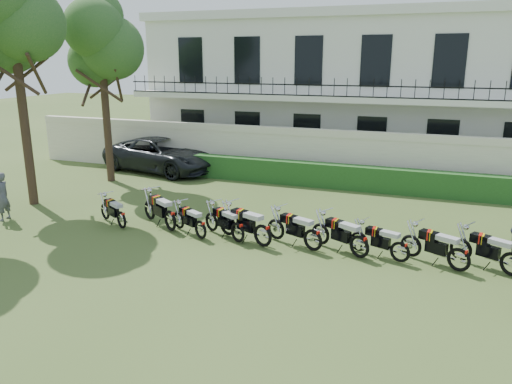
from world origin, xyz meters
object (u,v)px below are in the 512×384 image
(motorcycle_3, at_px, (238,228))
(motorcycle_8, at_px, (459,254))
(motorcycle_2, at_px, (200,225))
(suv, at_px, (162,155))
(tree_west_near, at_px, (101,41))
(motorcycle_4, at_px, (263,230))
(inspector, at_px, (2,197))
(motorcycle_1, at_px, (170,216))
(motorcycle_6, at_px, (360,241))
(motorcycle_7, at_px, (400,247))
(motorcycle_5, at_px, (313,235))
(motorcycle_0, at_px, (121,216))
(tree_west_mid, at_px, (12,14))

(motorcycle_3, bearing_deg, motorcycle_8, -61.21)
(motorcycle_2, bearing_deg, suv, 66.46)
(tree_west_near, height_order, motorcycle_4, tree_west_near)
(inspector, bearing_deg, motorcycle_1, 94.06)
(motorcycle_6, bearing_deg, motorcycle_7, -58.95)
(motorcycle_5, height_order, motorcycle_6, motorcycle_6)
(motorcycle_1, bearing_deg, motorcycle_2, -72.01)
(motorcycle_4, relative_size, motorcycle_5, 1.05)
(tree_west_near, height_order, motorcycle_2, tree_west_near)
(tree_west_near, xyz_separation_m, motorcycle_4, (8.91, -5.19, -5.37))
(motorcycle_3, height_order, motorcycle_4, motorcycle_4)
(motorcycle_0, distance_m, motorcycle_2, 2.76)
(motorcycle_8, bearing_deg, motorcycle_3, 116.30)
(motorcycle_6, bearing_deg, motorcycle_4, 120.04)
(motorcycle_7, bearing_deg, motorcycle_6, 113.76)
(motorcycle_4, relative_size, motorcycle_8, 1.10)
(motorcycle_2, relative_size, inspector, 0.98)
(suv, xyz_separation_m, inspector, (-1.10, -8.30, 0.01))
(motorcycle_7, relative_size, inspector, 1.05)
(motorcycle_8, bearing_deg, suv, 85.92)
(motorcycle_3, distance_m, inspector, 8.15)
(motorcycle_2, relative_size, motorcycle_4, 0.81)
(motorcycle_1, height_order, motorcycle_8, motorcycle_1)
(motorcycle_1, bearing_deg, motorcycle_3, -62.36)
(motorcycle_4, distance_m, inspector, 8.95)
(tree_west_mid, xyz_separation_m, motorcycle_2, (7.46, -1.22, -6.22))
(suv, bearing_deg, motorcycle_8, -108.90)
(motorcycle_6, xyz_separation_m, motorcycle_8, (2.49, -0.01, -0.01))
(motorcycle_7, bearing_deg, tree_west_near, 88.28)
(motorcycle_1, height_order, inspector, inspector)
(motorcycle_4, bearing_deg, motorcycle_6, -65.11)
(motorcycle_0, height_order, motorcycle_3, motorcycle_3)
(motorcycle_6, height_order, motorcycle_7, motorcycle_6)
(tree_west_near, relative_size, motorcycle_4, 4.02)
(motorcycle_6, relative_size, suv, 0.32)
(motorcycle_5, height_order, inspector, inspector)
(tree_west_mid, bearing_deg, inspector, -75.03)
(motorcycle_2, bearing_deg, motorcycle_5, -57.07)
(tree_west_mid, relative_size, inspector, 5.42)
(motorcycle_4, bearing_deg, tree_west_mid, 104.64)
(tree_west_mid, relative_size, suv, 1.53)
(motorcycle_1, distance_m, motorcycle_3, 2.34)
(motorcycle_3, relative_size, motorcycle_7, 1.00)
(tree_west_near, bearing_deg, motorcycle_1, -40.48)
(motorcycle_6, relative_size, motorcycle_7, 1.07)
(tree_west_near, xyz_separation_m, motorcycle_5, (10.33, -4.99, -5.39))
(tree_west_mid, distance_m, motorcycle_8, 15.90)
(motorcycle_5, bearing_deg, motorcycle_0, 114.45)
(motorcycle_0, distance_m, motorcycle_8, 9.90)
(motorcycle_0, bearing_deg, motorcycle_4, -60.19)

